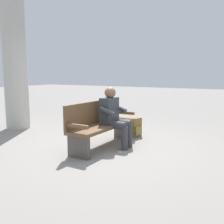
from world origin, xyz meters
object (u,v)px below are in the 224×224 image
(bench_near, at_px, (101,124))
(backpack, at_px, (135,127))
(person_seated, at_px, (114,115))
(support_pillar, at_px, (15,65))

(bench_near, relative_size, backpack, 4.20)
(bench_near, distance_m, person_seated, 0.31)
(backpack, bearing_deg, person_seated, -0.95)
(person_seated, bearing_deg, support_pillar, -93.35)
(bench_near, bearing_deg, backpack, 167.99)
(support_pillar, bearing_deg, backpack, 102.95)
(backpack, height_order, support_pillar, support_pillar)
(person_seated, relative_size, support_pillar, 0.36)
(bench_near, xyz_separation_m, backpack, (-1.07, 0.25, -0.25))
(backpack, relative_size, support_pillar, 0.13)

